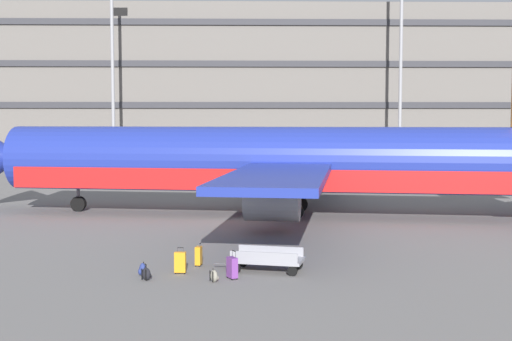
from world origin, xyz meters
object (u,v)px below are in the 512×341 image
Objects in this scene: suitcase_black at (232,267)px; baggage_cart at (267,260)px; airliner at (283,163)px; suitcase_orange at (180,262)px; backpack_scuffed at (142,270)px; backpack_teal at (214,276)px; backpack_silver at (146,274)px; suitcase_purple at (199,256)px.

suitcase_black is 0.29× the size of baggage_cart.
airliner is 39.97× the size of suitcase_orange.
backpack_scuffed is at bearing -171.22° from baggage_cart.
airliner reaches higher than baggage_cart.
airliner is 16.70m from backpack_teal.
backpack_teal is 2.36m from backpack_silver.
baggage_cart is at bearing 42.94° from suitcase_black.
suitcase_orange is 1.90× the size of backpack_silver.
baggage_cart is (4.44, 0.69, 0.20)m from backpack_scuffed.
suitcase_orange reaches higher than backpack_silver.
suitcase_black is (1.88, -0.87, -0.01)m from suitcase_orange.
suitcase_purple is at bearing 104.82° from backpack_teal.
airliner is at bearing 68.68° from backpack_scuffed.
suitcase_orange is 0.95× the size of suitcase_black.
airliner is 72.13× the size of backpack_scuffed.
backpack_silver is at bearing 172.80° from backpack_teal.
suitcase_black is at bearing 2.91° from backpack_silver.
backpack_scuffed is (-1.30, -0.38, -0.19)m from suitcase_orange.
backpack_scuffed is at bearing -163.63° from suitcase_orange.
backpack_silver is 4.42m from baggage_cart.
backpack_teal is 0.14× the size of baggage_cart.
suitcase_purple is (0.58, 1.29, -0.02)m from suitcase_orange.
suitcase_black is at bearing -137.06° from baggage_cart.
suitcase_black is 0.78m from backpack_teal.
suitcase_orange reaches higher than baggage_cart.
backpack_scuffed is (-0.23, 0.64, 0.01)m from backpack_silver.
suitcase_purple is 2.70m from backpack_teal.
backpack_teal is (0.69, -2.61, -0.19)m from suitcase_purple.
suitcase_orange is at bearing -114.26° from suitcase_purple.
backpack_scuffed is (-3.18, 0.48, -0.18)m from suitcase_black.
backpack_teal is 0.91× the size of backpack_scuffed.
backpack_scuffed is 4.50m from baggage_cart.
backpack_scuffed is (-5.93, -15.18, -2.81)m from airliner.
airliner is 14.80m from baggage_cart.
airliner is 17.04m from backpack_silver.
backpack_scuffed is (-1.89, -1.68, -0.17)m from suitcase_purple.
suitcase_black is 1.14× the size of suitcase_purple.
airliner reaches higher than backpack_teal.
suitcase_purple is 2.74m from baggage_cart.
suitcase_orange is 1.42m from suitcase_purple.
airliner reaches higher than suitcase_black.
suitcase_black is at bearing -24.78° from suitcase_orange.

